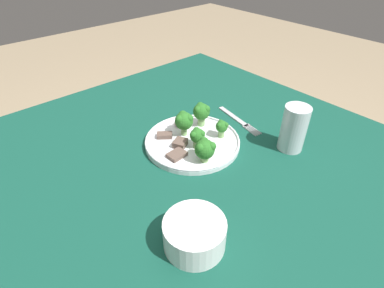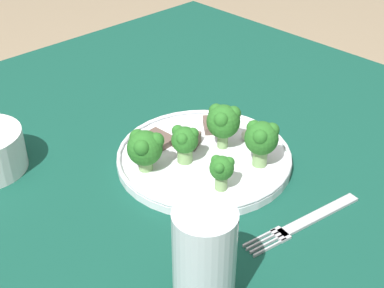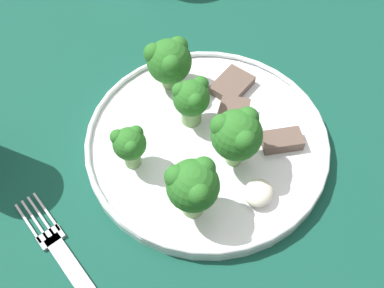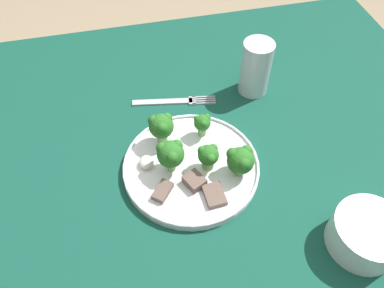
{
  "view_description": "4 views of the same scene",
  "coord_description": "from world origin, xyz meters",
  "px_view_note": "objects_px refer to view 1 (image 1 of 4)",
  "views": [
    {
      "loc": [
        0.42,
        0.45,
        1.26
      ],
      "look_at": [
        0.0,
        -0.02,
        0.79
      ],
      "focal_mm": 28.0,
      "sensor_mm": 36.0,
      "label": 1
    },
    {
      "loc": [
        -0.49,
        0.42,
        1.23
      ],
      "look_at": [
        -0.02,
        -0.03,
        0.8
      ],
      "focal_mm": 50.0,
      "sensor_mm": 36.0,
      "label": 2
    },
    {
      "loc": [
        -0.25,
        -0.22,
        1.17
      ],
      "look_at": [
        -0.05,
        -0.05,
        0.79
      ],
      "focal_mm": 42.0,
      "sensor_mm": 36.0,
      "label": 3
    },
    {
      "loc": [
        0.38,
        -0.14,
        1.36
      ],
      "look_at": [
        -0.04,
        -0.04,
        0.82
      ],
      "focal_mm": 35.0,
      "sensor_mm": 36.0,
      "label": 4
    }
  ],
  "objects_px": {
    "fork": "(238,120)",
    "dinner_plate": "(192,141)",
    "drinking_glass": "(293,131)",
    "cream_bowl": "(195,235)"
  },
  "relations": [
    {
      "from": "dinner_plate",
      "to": "drinking_glass",
      "type": "distance_m",
      "value": 0.27
    },
    {
      "from": "dinner_plate",
      "to": "cream_bowl",
      "type": "distance_m",
      "value": 0.32
    },
    {
      "from": "dinner_plate",
      "to": "fork",
      "type": "distance_m",
      "value": 0.19
    },
    {
      "from": "cream_bowl",
      "to": "drinking_glass",
      "type": "height_order",
      "value": "drinking_glass"
    },
    {
      "from": "dinner_plate",
      "to": "cream_bowl",
      "type": "bearing_deg",
      "value": 49.14
    },
    {
      "from": "cream_bowl",
      "to": "fork",
      "type": "bearing_deg",
      "value": -148.87
    },
    {
      "from": "cream_bowl",
      "to": "drinking_glass",
      "type": "distance_m",
      "value": 0.4
    },
    {
      "from": "fork",
      "to": "dinner_plate",
      "type": "bearing_deg",
      "value": -0.87
    },
    {
      "from": "fork",
      "to": "cream_bowl",
      "type": "height_order",
      "value": "cream_bowl"
    },
    {
      "from": "dinner_plate",
      "to": "drinking_glass",
      "type": "xyz_separation_m",
      "value": [
        -0.19,
        0.19,
        0.05
      ]
    }
  ]
}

